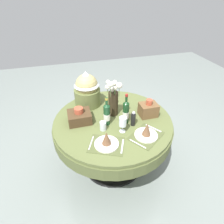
# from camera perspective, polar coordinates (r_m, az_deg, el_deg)

# --- Properties ---
(ground) EXTENTS (8.00, 8.00, 0.00)m
(ground) POSITION_cam_1_polar(r_m,az_deg,el_deg) (2.70, 0.20, -14.92)
(ground) COLOR gray
(dining_table) EXTENTS (1.39, 1.39, 0.75)m
(dining_table) POSITION_cam_1_polar(r_m,az_deg,el_deg) (2.26, 0.23, -4.89)
(dining_table) COLOR #5B6638
(dining_table) RESTS_ON ground
(place_setting_left) EXTENTS (0.42, 0.37, 0.16)m
(place_setting_left) POSITION_cam_1_polar(r_m,az_deg,el_deg) (1.84, -1.67, -8.88)
(place_setting_left) COLOR #4E562F
(place_setting_left) RESTS_ON dining_table
(place_setting_right) EXTENTS (0.43, 0.41, 0.16)m
(place_setting_right) POSITION_cam_1_polar(r_m,az_deg,el_deg) (1.96, 10.40, -6.13)
(place_setting_right) COLOR #4E562F
(place_setting_right) RESTS_ON dining_table
(flower_vase) EXTENTS (0.16, 0.27, 0.48)m
(flower_vase) POSITION_cam_1_polar(r_m,az_deg,el_deg) (2.14, 0.35, 3.87)
(flower_vase) COLOR #332819
(flower_vase) RESTS_ON dining_table
(wine_bottle_left) EXTENTS (0.07, 0.07, 0.34)m
(wine_bottle_left) POSITION_cam_1_polar(r_m,az_deg,el_deg) (2.04, -1.59, -0.63)
(wine_bottle_left) COLOR #194223
(wine_bottle_left) RESTS_ON dining_table
(wine_bottle_centre) EXTENTS (0.07, 0.07, 0.36)m
(wine_bottle_centre) POSITION_cam_1_polar(r_m,az_deg,el_deg) (2.06, 4.21, -0.01)
(wine_bottle_centre) COLOR #143819
(wine_bottle_centre) RESTS_ON dining_table
(wine_glass_right) EXTENTS (0.08, 0.08, 0.18)m
(wine_glass_right) POSITION_cam_1_polar(r_m,az_deg,el_deg) (1.94, 3.29, -3.02)
(wine_glass_right) COLOR silver
(wine_glass_right) RESTS_ON dining_table
(tumbler_near_left) EXTENTS (0.07, 0.07, 0.10)m
(tumbler_near_left) POSITION_cam_1_polar(r_m,az_deg,el_deg) (2.01, -2.74, -4.23)
(tumbler_near_left) COLOR silver
(tumbler_near_left) RESTS_ON dining_table
(pepper_mill) EXTENTS (0.05, 0.05, 0.18)m
(pepper_mill) POSITION_cam_1_polar(r_m,az_deg,el_deg) (2.06, 6.45, -2.10)
(pepper_mill) COLOR black
(pepper_mill) RESTS_ON dining_table
(gift_tub_back_left) EXTENTS (0.32, 0.32, 0.45)m
(gift_tub_back_left) POSITION_cam_1_polar(r_m,az_deg,el_deg) (2.35, -7.65, 7.27)
(gift_tub_back_left) COLOR olive
(gift_tub_back_left) RESTS_ON dining_table
(woven_basket_side_left) EXTENTS (0.25, 0.22, 0.18)m
(woven_basket_side_left) POSITION_cam_1_polar(r_m,az_deg,el_deg) (2.14, -9.85, -1.36)
(woven_basket_side_left) COLOR #47331E
(woven_basket_side_left) RESTS_ON dining_table
(woven_basket_side_right) EXTENTS (0.20, 0.16, 0.21)m
(woven_basket_side_right) POSITION_cam_1_polar(r_m,az_deg,el_deg) (2.24, 10.96, 0.80)
(woven_basket_side_right) COLOR brown
(woven_basket_side_right) RESTS_ON dining_table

